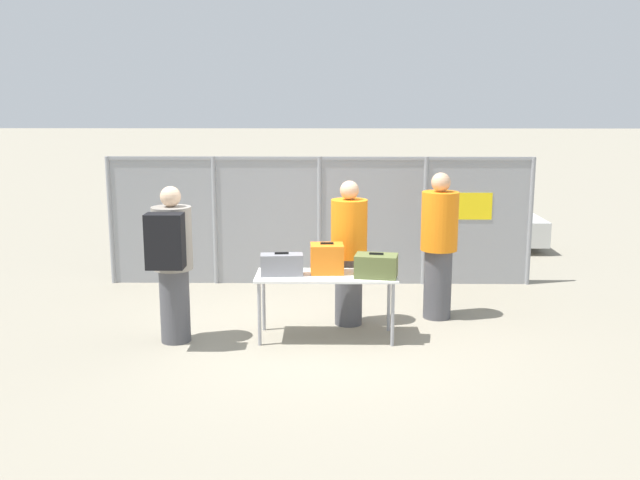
{
  "coord_description": "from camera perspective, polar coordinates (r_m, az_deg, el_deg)",
  "views": [
    {
      "loc": [
        0.16,
        -7.96,
        2.75
      ],
      "look_at": [
        0.03,
        0.61,
        1.05
      ],
      "focal_mm": 40.0,
      "sensor_mm": 36.0,
      "label": 1
    }
  ],
  "objects": [
    {
      "name": "ground_plane",
      "position": [
        8.43,
        -0.29,
        -7.84
      ],
      "size": [
        120.0,
        120.0,
        0.0
      ],
      "primitive_type": "plane",
      "color": "gray"
    },
    {
      "name": "fence_section",
      "position": [
        10.63,
        0.08,
        1.78
      ],
      "size": [
        6.34,
        0.07,
        1.92
      ],
      "color": "gray",
      "rests_on": "ground_plane"
    },
    {
      "name": "inspection_table",
      "position": [
        8.24,
        0.49,
        -3.26
      ],
      "size": [
        1.62,
        0.66,
        0.76
      ],
      "color": "silver",
      "rests_on": "ground_plane"
    },
    {
      "name": "suitcase_grey",
      "position": [
        8.18,
        -3.08,
        -1.98
      ],
      "size": [
        0.5,
        0.25,
        0.27
      ],
      "color": "slate",
      "rests_on": "inspection_table"
    },
    {
      "name": "suitcase_orange",
      "position": [
        8.27,
        0.56,
        -1.49
      ],
      "size": [
        0.39,
        0.33,
        0.36
      ],
      "color": "orange",
      "rests_on": "inspection_table"
    },
    {
      "name": "suitcase_olive",
      "position": [
        8.11,
        4.52,
        -2.07
      ],
      "size": [
        0.52,
        0.39,
        0.28
      ],
      "color": "#566033",
      "rests_on": "inspection_table"
    },
    {
      "name": "traveler_hooded",
      "position": [
        8.16,
        -11.78,
        -1.47
      ],
      "size": [
        0.45,
        0.69,
        1.8
      ],
      "rotation": [
        0.0,
        0.0,
        -0.1
      ],
      "color": "#4C4C51",
      "rests_on": "ground_plane"
    },
    {
      "name": "security_worker_near",
      "position": [
        8.71,
        2.33,
        -0.9
      ],
      "size": [
        0.44,
        0.44,
        1.79
      ],
      "rotation": [
        0.0,
        0.0,
        2.8
      ],
      "color": "#4C4C51",
      "rests_on": "ground_plane"
    },
    {
      "name": "security_worker_far",
      "position": [
        9.07,
        9.49,
        -0.31
      ],
      "size": [
        0.46,
        0.46,
        1.86
      ],
      "rotation": [
        0.0,
        0.0,
        3.24
      ],
      "color": "#4C4C51",
      "rests_on": "ground_plane"
    },
    {
      "name": "utility_trailer",
      "position": [
        13.51,
        11.58,
        0.77
      ],
      "size": [
        3.54,
        1.92,
        0.6
      ],
      "color": "silver",
      "rests_on": "ground_plane"
    }
  ]
}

